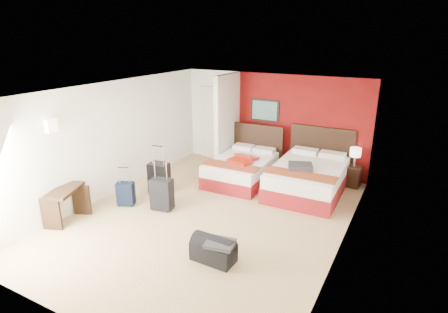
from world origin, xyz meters
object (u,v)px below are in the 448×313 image
Objects in this scene: nightstand at (353,176)px; suitcase_charcoal at (162,195)px; bed_right at (307,179)px; duffel_bag at (213,251)px; table_lamp at (355,157)px; suitcase_navy at (126,195)px; bed_left at (241,170)px; suitcase_black at (159,179)px; red_suitcase_open at (243,159)px; desk at (67,205)px.

suitcase_charcoal is at bearing -131.31° from nightstand.
bed_right reaches higher than duffel_bag.
table_lamp reaches higher than suitcase_charcoal.
suitcase_navy is 0.70× the size of duffel_bag.
suitcase_navy is at bearing -124.33° from bed_left.
suitcase_black reaches higher than duffel_bag.
table_lamp is at bearing 19.95° from bed_left.
bed_right is at bearing 20.67° from red_suitcase_open.
bed_left is 0.36m from red_suitcase_open.
suitcase_black is at bearing 48.34° from desk.
red_suitcase_open is 2.60m from table_lamp.
bed_left is at bearing 38.25° from desk.
desk is (-0.72, -1.92, 0.00)m from suitcase_black.
nightstand is 0.73× the size of suitcase_black.
desk is at bearing -145.51° from suitcase_charcoal.
red_suitcase_open is at bearing -46.41° from bed_left.
suitcase_black is 0.83× the size of desk.
suitcase_navy is (-4.00, -3.34, -0.00)m from nightstand.
desk reaches higher than nightstand.
suitcase_charcoal is at bearing -135.69° from table_lamp.
red_suitcase_open is 1.08× the size of suitcase_black.
red_suitcase_open is (0.10, -0.10, 0.33)m from bed_left.
bed_right reaches higher than suitcase_charcoal.
suitcase_navy is (-4.00, -3.34, -0.48)m from table_lamp.
bed_right is at bearing 82.47° from duffel_bag.
red_suitcase_open is at bearing 35.37° from suitcase_black.
red_suitcase_open is 1.51× the size of suitcase_navy.
desk is at bearing -137.00° from bed_right.
bed_left is 3.40m from duffel_bag.
suitcase_navy is (-1.54, -2.38, -0.04)m from bed_left.
suitcase_navy is at bearing -143.09° from bed_right.
bed_left is 4.00m from desk.
nightstand is at bearing 73.50° from duffel_bag.
nightstand is (2.37, 1.06, -0.36)m from red_suitcase_open.
table_lamp is 0.65× the size of duffel_bag.
red_suitcase_open is 1.06× the size of duffel_bag.
nightstand is 0.60× the size of desk.
table_lamp is (2.37, 1.06, 0.11)m from red_suitcase_open.
bed_left is at bearing 60.84° from suitcase_charcoal.
bed_right is at bearing 1.84° from bed_left.
bed_right is 2.92× the size of red_suitcase_open.
nightstand is at bearing 0.00° from table_lamp.
duffel_bag is (1.82, -1.06, -0.14)m from suitcase_charcoal.
nightstand is at bearing 37.70° from red_suitcase_open.
nightstand is 4.49m from suitcase_charcoal.
bed_left is 2.83m from suitcase_navy.
bed_right reaches higher than bed_left.
suitcase_navy is at bearing -175.78° from suitcase_charcoal.
bed_left is 2.65m from nightstand.
table_lamp reaches higher than suitcase_black.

